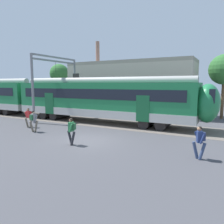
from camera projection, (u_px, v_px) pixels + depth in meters
The scene contains 10 objects.
ground_plane at pixel (87, 141), 14.34m from camera, with size 160.00×160.00×0.00m, color #424247.
track_bed at pixel (21, 115), 26.27m from camera, with size 80.00×4.40×0.01m, color #605951.
pedestrian_red at pixel (29, 116), 18.57m from camera, with size 0.53×0.63×1.67m.
pedestrian_grey at pixel (33, 119), 16.82m from camera, with size 0.59×0.62×1.67m.
pedestrian_green at pixel (72, 129), 13.21m from camera, with size 0.68×0.54×1.67m.
pedestrian_navy at pixel (200, 140), 10.70m from camera, with size 0.71×0.53×1.67m.
catenary_gantry at pixel (56, 78), 23.08m from camera, with size 0.24×6.64×6.53m.
background_building at pixel (130, 88), 27.11m from camera, with size 15.38×5.00×9.20m.
street_tree_right at pixel (224, 70), 22.73m from camera, with size 3.17×3.17×6.78m.
street_tree_left at pixel (59, 74), 40.60m from camera, with size 3.53×3.53×7.36m.
Camera 1 is at (8.02, -11.57, 3.72)m, focal length 35.00 mm.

